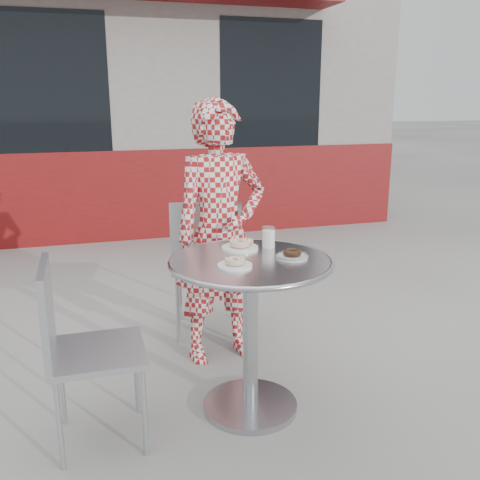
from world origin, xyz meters
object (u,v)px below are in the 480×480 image
object	(u,v)px
chair_left	(97,388)
plate_far	(240,245)
seated_person	(220,234)
plate_near	(235,263)
bistro_table	(251,298)
plate_checker	(292,255)
milk_cup	(269,238)
chair_far	(207,291)

from	to	relation	value
chair_left	plate_far	size ratio (longest dim) A/B	4.68
seated_person	plate_far	bearing A→B (deg)	-99.51
seated_person	plate_near	bearing A→B (deg)	-107.97
bistro_table	seated_person	xyz separation A→B (m)	(0.01, 0.63, 0.17)
chair_left	plate_checker	xyz separation A→B (m)	(0.95, 0.02, 0.55)
chair_left	plate_far	world-z (taller)	chair_left
plate_far	plate_near	world-z (taller)	plate_far
plate_near	plate_far	bearing A→B (deg)	68.29
chair_left	plate_checker	size ratio (longest dim) A/B	5.53
chair_left	milk_cup	world-z (taller)	milk_cup
chair_left	seated_person	size ratio (longest dim) A/B	0.56
bistro_table	milk_cup	xyz separation A→B (m)	(0.15, 0.18, 0.25)
plate_far	milk_cup	xyz separation A→B (m)	(0.15, -0.01, 0.03)
plate_near	plate_checker	xyz separation A→B (m)	(0.30, 0.06, -0.00)
bistro_table	plate_far	xyz separation A→B (m)	(0.01, 0.19, 0.22)
milk_cup	chair_far	bearing A→B (deg)	99.98
chair_left	plate_far	xyz separation A→B (m)	(0.76, 0.24, 0.55)
bistro_table	plate_checker	xyz separation A→B (m)	(0.20, -0.03, 0.21)
plate_near	milk_cup	size ratio (longest dim) A/B	1.47
plate_near	milk_cup	xyz separation A→B (m)	(0.26, 0.26, 0.03)
bistro_table	plate_checker	size ratio (longest dim) A/B	5.11
chair_far	plate_near	size ratio (longest dim) A/B	5.80
chair_left	plate_checker	world-z (taller)	chair_left
bistro_table	plate_far	size ratio (longest dim) A/B	4.32
chair_left	seated_person	distance (m)	1.14
bistro_table	seated_person	size ratio (longest dim) A/B	0.52
plate_far	plate_checker	distance (m)	0.29
chair_far	plate_near	bearing A→B (deg)	96.73
bistro_table	milk_cup	bearing A→B (deg)	49.36
chair_left	plate_near	xyz separation A→B (m)	(0.65, -0.04, 0.55)
chair_far	plate_far	distance (m)	0.96
bistro_table	chair_far	xyz separation A→B (m)	(0.01, 0.99, -0.32)
chair_far	plate_checker	bearing A→B (deg)	113.34
chair_far	chair_left	size ratio (longest dim) A/B	1.07
chair_far	seated_person	xyz separation A→B (m)	(0.00, -0.37, 0.49)
seated_person	plate_far	size ratio (longest dim) A/B	8.34
chair_left	seated_person	world-z (taller)	seated_person
plate_far	plate_checker	world-z (taller)	plate_far
plate_checker	plate_near	bearing A→B (deg)	-169.47
plate_near	plate_checker	distance (m)	0.31
chair_far	plate_far	bearing A→B (deg)	102.50
plate_far	milk_cup	distance (m)	0.15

